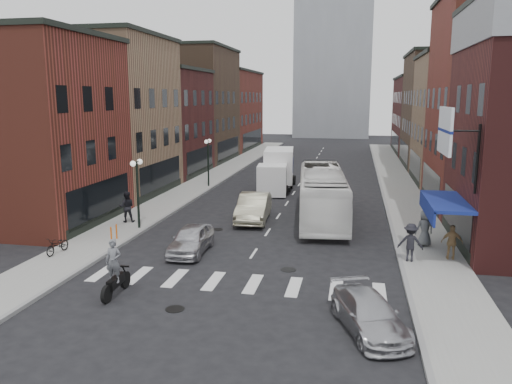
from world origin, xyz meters
TOP-DOWN VIEW (x-y plane):
  - ground at (0.00, 0.00)m, footprint 160.00×160.00m
  - sidewalk_left at (-8.50, 22.00)m, footprint 3.00×74.00m
  - sidewalk_right at (8.50, 22.00)m, footprint 3.00×74.00m
  - curb_left at (-7.00, 22.00)m, footprint 0.20×74.00m
  - curb_right at (7.00, 22.00)m, footprint 0.20×74.00m
  - crosswalk_stripes at (0.00, -3.00)m, footprint 12.00×2.20m
  - bldg_left_near at (-14.99, 4.50)m, footprint 10.30×9.20m
  - bldg_left_mid_a at (-14.99, 14.00)m, footprint 10.30×10.20m
  - bldg_left_mid_b at (-14.99, 24.00)m, footprint 10.30×10.20m
  - bldg_left_far_a at (-14.99, 35.00)m, footprint 10.30×12.20m
  - bldg_left_far_b at (-14.99, 49.00)m, footprint 10.30×16.20m
  - bldg_right_mid_b at (14.99, 24.00)m, footprint 10.30×10.20m
  - bldg_right_far_a at (14.99, 35.00)m, footprint 10.30×12.20m
  - bldg_right_far_b at (14.99, 49.00)m, footprint 10.30×16.20m
  - awning_blue at (8.93, 2.50)m, footprint 1.80×5.00m
  - billboard_sign at (8.59, 0.50)m, footprint 1.52×3.00m
  - distant_tower at (0.00, 78.00)m, footprint 14.00×14.00m
  - streetlamp_near at (-7.40, 4.00)m, footprint 0.32×1.22m
  - streetlamp_far at (-7.40, 18.00)m, footprint 0.32×1.22m
  - bike_rack at (-7.60, 1.30)m, footprint 0.08×0.68m
  - box_truck at (-1.53, 18.11)m, footprint 2.86×7.79m
  - motorcycle_rider at (-4.20, -5.26)m, footprint 0.65×2.24m
  - transit_bus at (2.81, 8.72)m, footprint 3.87×11.78m
  - sedan_left_near at (-3.07, 0.53)m, footprint 1.75×4.10m
  - sedan_left_far at (-1.34, 7.54)m, footprint 2.15×5.22m
  - curb_car at (5.40, -6.36)m, footprint 3.02×4.44m
  - parked_bicycle at (-9.21, -1.31)m, footprint 0.68×1.62m
  - ped_left_solo at (-8.68, 5.13)m, footprint 1.03×0.78m
  - ped_right_a at (7.40, 0.88)m, footprint 1.22×0.74m
  - ped_right_b at (9.32, 1.53)m, footprint 1.00×0.55m
  - ped_right_c at (8.35, 3.50)m, footprint 1.06×0.88m

SIDE VIEW (x-z plane):
  - ground at x=0.00m, z-range 0.00..0.00m
  - curb_left at x=-7.00m, z-range -0.08..0.08m
  - curb_right at x=7.00m, z-range -0.08..0.08m
  - crosswalk_stripes at x=0.00m, z-range -0.01..0.01m
  - sidewalk_left at x=-8.50m, z-range 0.00..0.15m
  - sidewalk_right at x=8.50m, z-range 0.00..0.15m
  - bike_rack at x=-7.60m, z-range 0.15..0.95m
  - parked_bicycle at x=-9.21m, z-range 0.15..0.98m
  - curb_car at x=5.40m, z-range 0.00..1.19m
  - sedan_left_near at x=-3.07m, z-range 0.00..1.38m
  - sedan_left_far at x=-1.34m, z-range 0.00..1.68m
  - ped_right_b at x=9.32m, z-range 0.15..1.80m
  - ped_right_a at x=7.40m, z-range 0.15..1.93m
  - motorcycle_rider at x=-4.20m, z-range -0.07..2.21m
  - ped_right_c at x=8.35m, z-range 0.15..2.02m
  - ped_left_solo at x=-8.68m, z-range 0.15..2.03m
  - transit_bus at x=2.81m, z-range 0.00..3.22m
  - box_truck at x=-1.53m, z-range -0.02..3.28m
  - awning_blue at x=8.93m, z-range 2.24..3.02m
  - streetlamp_near at x=-7.40m, z-range 0.86..4.97m
  - streetlamp_far at x=-7.40m, z-range 0.86..4.97m
  - bldg_right_far_b at x=14.99m, z-range 0.00..10.30m
  - bldg_left_mid_b at x=-14.99m, z-range 0.00..10.30m
  - bldg_left_far_b at x=-14.99m, z-range 0.00..11.30m
  - bldg_right_mid_b at x=14.99m, z-range 0.00..11.30m
  - bldg_left_near at x=-14.99m, z-range 0.00..11.30m
  - billboard_sign at x=8.59m, z-range 4.28..7.98m
  - bldg_right_far_a at x=14.99m, z-range 0.00..12.30m
  - bldg_left_mid_a at x=-14.99m, z-range 0.00..12.30m
  - bldg_left_far_a at x=-14.99m, z-range 0.00..13.30m
  - distant_tower at x=0.00m, z-range 0.00..50.00m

